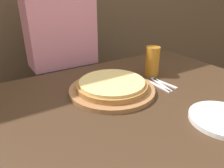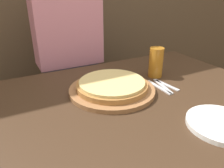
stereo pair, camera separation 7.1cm
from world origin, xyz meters
TOP-DOWN VIEW (x-y plane):
  - dining_table at (0.00, 0.00)m, footprint 1.33×0.95m
  - pizza_on_board at (-0.06, 0.09)m, footprint 0.40×0.40m
  - beer_glass at (0.23, 0.15)m, footprint 0.08×0.08m
  - dinner_plate at (0.16, -0.33)m, footprint 0.24×0.24m
  - fork at (0.16, 0.03)m, footprint 0.02×0.17m
  - dinner_knife at (0.18, 0.03)m, footprint 0.05×0.17m
  - spoon at (0.21, 0.03)m, footprint 0.04×0.15m
  - diner_person at (-0.09, 0.64)m, footprint 0.41×0.20m

SIDE VIEW (x-z plane):
  - dining_table at x=0.00m, z-range 0.00..0.72m
  - diner_person at x=-0.09m, z-range -0.01..1.30m
  - fork at x=0.16m, z-range 0.72..0.72m
  - dinner_knife at x=0.18m, z-range 0.72..0.72m
  - spoon at x=0.21m, z-range 0.72..0.72m
  - dinner_plate at x=0.16m, z-range 0.72..0.74m
  - pizza_on_board at x=-0.06m, z-range 0.71..0.77m
  - beer_glass at x=0.23m, z-range 0.72..0.88m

